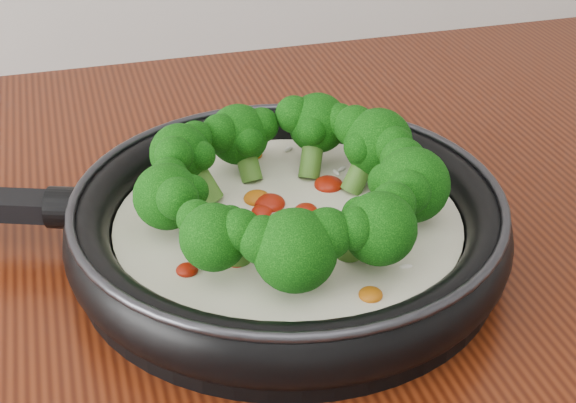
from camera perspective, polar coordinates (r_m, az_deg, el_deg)
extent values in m
cylinder|color=black|center=(0.65, 0.00, -3.32)|extent=(0.41, 0.41, 0.01)
torus|color=black|center=(0.63, 0.00, -1.48)|extent=(0.43, 0.43, 0.04)
torus|color=#2D2D33|center=(0.62, 0.00, 0.28)|extent=(0.42, 0.42, 0.01)
cylinder|color=black|center=(0.66, -14.80, -0.42)|extent=(0.04, 0.04, 0.03)
cylinder|color=#EEE8CE|center=(0.64, 0.00, -2.02)|extent=(0.34, 0.34, 0.02)
ellipsoid|color=#971507|center=(0.58, -6.95, -4.69)|extent=(0.02, 0.02, 0.01)
ellipsoid|color=#971507|center=(0.64, 1.24, -0.60)|extent=(0.02, 0.02, 0.01)
ellipsoid|color=#B5580B|center=(0.65, -2.13, 0.21)|extent=(0.03, 0.03, 0.01)
ellipsoid|color=#971507|center=(0.65, -1.26, -0.14)|extent=(0.03, 0.03, 0.01)
ellipsoid|color=#971507|center=(0.67, 2.79, 1.16)|extent=(0.03, 0.03, 0.01)
ellipsoid|color=#B5580B|center=(0.62, 0.44, -1.78)|extent=(0.03, 0.03, 0.01)
ellipsoid|color=#971507|center=(0.64, -1.81, -0.68)|extent=(0.02, 0.02, 0.01)
ellipsoid|color=#971507|center=(0.60, 2.98, -3.03)|extent=(0.02, 0.02, 0.01)
ellipsoid|color=#B5580B|center=(0.66, -7.79, 0.39)|extent=(0.02, 0.02, 0.01)
ellipsoid|color=#971507|center=(0.66, -6.58, 0.34)|extent=(0.02, 0.02, 0.01)
ellipsoid|color=#971507|center=(0.58, -3.54, -4.07)|extent=(0.02, 0.02, 0.01)
ellipsoid|color=#B5580B|center=(0.72, -2.39, 3.23)|extent=(0.02, 0.02, 0.01)
ellipsoid|color=#971507|center=(0.61, 1.07, -2.52)|extent=(0.02, 0.02, 0.01)
ellipsoid|color=#971507|center=(0.64, 1.22, -0.68)|extent=(0.02, 0.02, 0.01)
ellipsoid|color=#B5580B|center=(0.55, 5.69, -6.38)|extent=(0.02, 0.02, 0.01)
ellipsoid|color=#971507|center=(0.61, -2.58, -2.21)|extent=(0.03, 0.03, 0.01)
ellipsoid|color=#971507|center=(0.63, -3.10, -1.35)|extent=(0.02, 0.02, 0.01)
ellipsoid|color=#B5580B|center=(0.63, -6.13, -1.53)|extent=(0.03, 0.03, 0.01)
ellipsoid|color=#971507|center=(0.63, 1.63, -1.07)|extent=(0.02, 0.02, 0.01)
ellipsoid|color=white|center=(0.67, 6.25, 0.56)|extent=(0.01, 0.01, 0.00)
ellipsoid|color=white|center=(0.70, 3.73, 2.24)|extent=(0.01, 0.01, 0.00)
ellipsoid|color=white|center=(0.69, 3.34, 2.00)|extent=(0.01, 0.01, 0.00)
ellipsoid|color=white|center=(0.73, 0.03, 3.62)|extent=(0.01, 0.01, 0.00)
ellipsoid|color=white|center=(0.60, -1.65, -3.10)|extent=(0.01, 0.01, 0.00)
ellipsoid|color=white|center=(0.63, 0.42, -1.13)|extent=(0.01, 0.01, 0.00)
ellipsoid|color=white|center=(0.60, 1.22, -2.60)|extent=(0.01, 0.01, 0.00)
ellipsoid|color=white|center=(0.59, 4.53, -3.65)|extent=(0.01, 0.01, 0.00)
ellipsoid|color=white|center=(0.63, 0.86, -0.94)|extent=(0.01, 0.01, 0.00)
ellipsoid|color=white|center=(0.58, 8.09, -4.45)|extent=(0.01, 0.01, 0.00)
ellipsoid|color=white|center=(0.65, -6.25, -0.31)|extent=(0.01, 0.01, 0.00)
ellipsoid|color=white|center=(0.64, -9.04, -1.09)|extent=(0.01, 0.01, 0.00)
ellipsoid|color=white|center=(0.61, -0.89, -2.29)|extent=(0.01, 0.01, 0.00)
ellipsoid|color=white|center=(0.65, 4.46, -0.07)|extent=(0.01, 0.01, 0.00)
ellipsoid|color=white|center=(0.66, 6.36, 0.20)|extent=(0.01, 0.01, 0.00)
ellipsoid|color=white|center=(0.68, 8.20, 1.38)|extent=(0.01, 0.01, 0.00)
ellipsoid|color=white|center=(0.61, -1.58, -2.10)|extent=(0.01, 0.01, 0.00)
ellipsoid|color=white|center=(0.68, 2.34, 1.41)|extent=(0.01, 0.01, 0.00)
ellipsoid|color=white|center=(0.56, 1.38, -5.80)|extent=(0.01, 0.01, 0.00)
ellipsoid|color=white|center=(0.61, 1.52, -2.84)|extent=(0.01, 0.01, 0.00)
cylinder|color=#51822A|center=(0.62, 6.75, -0.29)|extent=(0.04, 0.03, 0.04)
sphere|color=black|center=(0.61, 8.50, 1.14)|extent=(0.07, 0.07, 0.06)
sphere|color=black|center=(0.63, 7.90, 2.77)|extent=(0.05, 0.05, 0.04)
sphere|color=black|center=(0.59, 8.25, 0.65)|extent=(0.04, 0.04, 0.03)
sphere|color=black|center=(0.61, 6.79, 1.38)|extent=(0.04, 0.04, 0.03)
cylinder|color=#51822A|center=(0.67, 4.97, 2.11)|extent=(0.04, 0.03, 0.04)
sphere|color=black|center=(0.67, 6.19, 4.05)|extent=(0.07, 0.07, 0.06)
sphere|color=black|center=(0.67, 4.62, 5.16)|extent=(0.04, 0.04, 0.03)
sphere|color=black|center=(0.65, 7.24, 3.77)|extent=(0.04, 0.04, 0.03)
sphere|color=black|center=(0.65, 5.04, 3.75)|extent=(0.04, 0.04, 0.03)
cylinder|color=#51822A|center=(0.69, 1.65, 3.22)|extent=(0.03, 0.04, 0.04)
sphere|color=black|center=(0.69, 2.05, 5.41)|extent=(0.06, 0.06, 0.05)
sphere|color=black|center=(0.69, 0.41, 6.00)|extent=(0.04, 0.04, 0.03)
sphere|color=black|center=(0.68, 3.52, 5.55)|extent=(0.04, 0.04, 0.03)
sphere|color=black|center=(0.68, 1.68, 4.91)|extent=(0.03, 0.03, 0.03)
cylinder|color=#51822A|center=(0.68, -2.78, 2.72)|extent=(0.02, 0.03, 0.04)
sphere|color=black|center=(0.69, -3.41, 4.62)|extent=(0.06, 0.06, 0.05)
sphere|color=black|center=(0.67, -4.69, 4.70)|extent=(0.04, 0.04, 0.03)
sphere|color=black|center=(0.69, -1.84, 5.27)|extent=(0.04, 0.04, 0.03)
sphere|color=black|center=(0.67, -2.76, 4.15)|extent=(0.03, 0.03, 0.03)
cylinder|color=#51822A|center=(0.65, -5.93, 1.45)|extent=(0.04, 0.04, 0.04)
sphere|color=black|center=(0.65, -7.43, 3.29)|extent=(0.06, 0.06, 0.05)
sphere|color=black|center=(0.63, -7.82, 3.16)|extent=(0.04, 0.04, 0.03)
sphere|color=black|center=(0.66, -6.38, 4.36)|extent=(0.04, 0.04, 0.03)
sphere|color=black|center=(0.64, -6.02, 3.14)|extent=(0.03, 0.03, 0.02)
cylinder|color=#51822A|center=(0.61, -6.63, -0.89)|extent=(0.03, 0.02, 0.04)
sphere|color=black|center=(0.60, -8.32, 0.34)|extent=(0.06, 0.06, 0.05)
sphere|color=black|center=(0.58, -7.60, 0.21)|extent=(0.04, 0.04, 0.03)
sphere|color=black|center=(0.62, -8.16, 1.73)|extent=(0.04, 0.04, 0.03)
sphere|color=black|center=(0.60, -6.59, 0.71)|extent=(0.03, 0.03, 0.02)
cylinder|color=#51822A|center=(0.57, -3.95, -3.22)|extent=(0.04, 0.04, 0.04)
sphere|color=black|center=(0.55, -5.12, -2.46)|extent=(0.06, 0.06, 0.05)
sphere|color=black|center=(0.54, -3.31, -1.97)|extent=(0.04, 0.04, 0.03)
sphere|color=black|center=(0.56, -6.31, -1.20)|extent=(0.03, 0.03, 0.03)
sphere|color=black|center=(0.56, -4.00, -1.40)|extent=(0.03, 0.03, 0.02)
cylinder|color=#51822A|center=(0.56, 0.37, -3.92)|extent=(0.02, 0.04, 0.04)
sphere|color=black|center=(0.54, 0.48, -3.39)|extent=(0.07, 0.07, 0.06)
sphere|color=black|center=(0.54, 2.67, -2.23)|extent=(0.04, 0.04, 0.03)
sphere|color=black|center=(0.54, -1.78, -2.66)|extent=(0.04, 0.04, 0.03)
sphere|color=black|center=(0.55, 0.37, -2.12)|extent=(0.04, 0.04, 0.03)
cylinder|color=#51822A|center=(0.58, 4.85, -2.79)|extent=(0.03, 0.04, 0.04)
sphere|color=black|center=(0.56, 6.31, -1.86)|extent=(0.07, 0.07, 0.05)
sphere|color=black|center=(0.57, 7.23, -0.21)|extent=(0.04, 0.04, 0.03)
sphere|color=black|center=(0.54, 4.65, -1.85)|extent=(0.04, 0.04, 0.03)
sphere|color=black|center=(0.56, 4.96, -0.91)|extent=(0.03, 0.03, 0.03)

